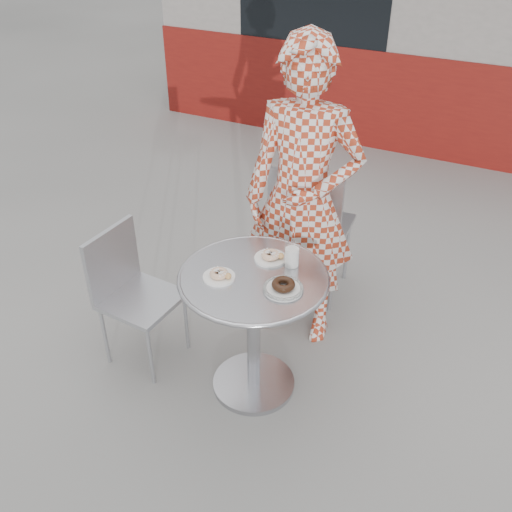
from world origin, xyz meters
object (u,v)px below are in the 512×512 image
at_px(plate_near, 219,275).
at_px(plate_checker, 283,287).
at_px(chair_far, 311,252).
at_px(bistro_table, 254,305).
at_px(chair_left, 144,322).
at_px(seated_person, 303,200).
at_px(plate_far, 271,256).
at_px(milk_cup, 292,256).

relative_size(plate_near, plate_checker, 0.82).
relative_size(chair_far, plate_near, 6.11).
relative_size(bistro_table, chair_left, 0.94).
relative_size(chair_left, seated_person, 0.45).
relative_size(chair_far, plate_far, 5.86).
height_order(chair_far, milk_cup, chair_far).
relative_size(seated_person, milk_cup, 14.95).
relative_size(chair_far, plate_checker, 4.98).
height_order(plate_far, plate_near, plate_far).
bearing_deg(chair_left, plate_far, -68.15).
height_order(chair_left, milk_cup, milk_cup).
height_order(seated_person, plate_far, seated_person).
bearing_deg(milk_cup, plate_checker, -77.35).
xyz_separation_m(chair_left, plate_near, (0.55, -0.03, 0.54)).
distance_m(seated_person, plate_checker, 0.67).
distance_m(plate_far, plate_checker, 0.27).
height_order(chair_left, plate_checker, chair_left).
bearing_deg(plate_near, chair_far, 85.87).
relative_size(plate_far, plate_checker, 0.85).
xyz_separation_m(bistro_table, chair_far, (-0.06, 1.00, -0.28)).
relative_size(chair_left, plate_far, 4.93).
height_order(chair_far, plate_checker, chair_far).
xyz_separation_m(chair_left, seated_person, (0.71, 0.66, 0.66)).
distance_m(bistro_table, chair_left, 0.77).
xyz_separation_m(chair_far, milk_cup, (0.20, -0.83, 0.53)).
relative_size(chair_left, milk_cup, 6.79).
distance_m(chair_left, plate_checker, 1.03).
bearing_deg(plate_near, plate_checker, 9.27).
height_order(bistro_table, chair_left, chair_left).
distance_m(bistro_table, plate_near, 0.27).
bearing_deg(plate_far, chair_far, 95.61).
xyz_separation_m(chair_left, milk_cup, (0.83, 0.23, 0.58)).
xyz_separation_m(bistro_table, plate_near, (-0.14, -0.09, 0.21)).
distance_m(plate_checker, milk_cup, 0.22).
xyz_separation_m(plate_near, plate_checker, (0.32, 0.05, -0.00)).
distance_m(chair_far, chair_left, 1.23).
distance_m(plate_far, plate_near, 0.31).
xyz_separation_m(seated_person, plate_checker, (0.17, -0.64, -0.12)).
bearing_deg(chair_far, plate_checker, 98.95).
bearing_deg(plate_checker, chair_left, -178.60).
distance_m(bistro_table, milk_cup, 0.33).
distance_m(chair_left, plate_far, 0.92).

